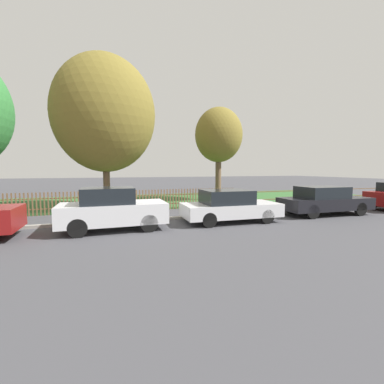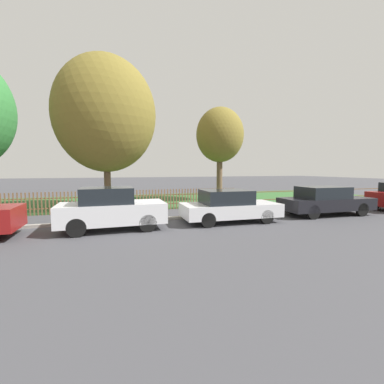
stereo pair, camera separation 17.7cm
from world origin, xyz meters
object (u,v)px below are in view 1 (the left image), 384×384
object	(u,v)px
parked_car_navy_estate	(112,209)
parked_car_white_van	(324,200)
covered_motorcycle	(223,201)
parked_car_red_compact	(229,206)
tree_behind_motorcycle	(105,114)
tree_mid_park	(219,135)

from	to	relation	value
parked_car_navy_estate	parked_car_white_van	world-z (taller)	parked_car_navy_estate
parked_car_white_van	covered_motorcycle	bearing A→B (deg)	159.98
parked_car_navy_estate	parked_car_red_compact	distance (m)	4.68
tree_behind_motorcycle	parked_car_navy_estate	bearing A→B (deg)	-87.92
parked_car_navy_estate	covered_motorcycle	distance (m)	5.61
parked_car_navy_estate	covered_motorcycle	bearing A→B (deg)	18.85
parked_car_white_van	covered_motorcycle	distance (m)	4.85
tree_behind_motorcycle	tree_mid_park	size ratio (longest dim) A/B	1.27
parked_car_navy_estate	covered_motorcycle	world-z (taller)	parked_car_navy_estate
covered_motorcycle	parked_car_navy_estate	bearing A→B (deg)	-160.83
parked_car_red_compact	parked_car_white_van	xyz separation A→B (m)	(5.11, 0.08, 0.03)
covered_motorcycle	tree_behind_motorcycle	world-z (taller)	tree_behind_motorcycle
covered_motorcycle	tree_behind_motorcycle	bearing A→B (deg)	147.55
parked_car_navy_estate	parked_car_red_compact	world-z (taller)	parked_car_navy_estate
covered_motorcycle	parked_car_red_compact	bearing A→B (deg)	-108.35
parked_car_red_compact	parked_car_white_van	distance (m)	5.11
parked_car_navy_estate	tree_behind_motorcycle	xyz separation A→B (m)	(-0.19, 5.30, 4.37)
parked_car_red_compact	tree_mid_park	size ratio (longest dim) A/B	0.63
parked_car_white_van	parked_car_navy_estate	bearing A→B (deg)	-177.78
covered_motorcycle	tree_mid_park	world-z (taller)	tree_mid_park
parked_car_white_van	tree_mid_park	xyz separation A→B (m)	(-2.48, 6.97, 3.85)
parked_car_navy_estate	tree_mid_park	bearing A→B (deg)	43.25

